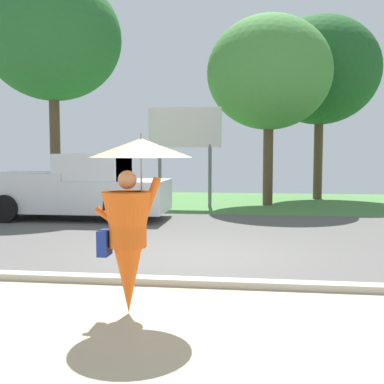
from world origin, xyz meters
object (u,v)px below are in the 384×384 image
Objects in this scene: monk_pedestrian at (132,215)px; tree_center_back at (53,38)px; pickup_truck at (79,189)px; tree_left_far at (269,73)px; roadside_billboard at (185,135)px; tree_right_mid at (320,71)px.

monk_pedestrian is 0.26× the size of tree_center_back.
pickup_truck is 0.76× the size of tree_left_far.
tree_center_back is (-5.59, 10.78, 4.70)m from monk_pedestrian.
monk_pedestrian is at bearing -62.60° from tree_center_back.
tree_center_back is (-4.57, -0.53, 3.34)m from roadside_billboard.
roadside_billboard reaches higher than monk_pedestrian.
monk_pedestrian is 13.02m from tree_center_back.
tree_right_mid reaches higher than roadside_billboard.
tree_right_mid is (9.63, 3.95, -0.66)m from tree_center_back.
tree_center_back is at bearing -157.69° from tree_right_mid.
tree_center_back is at bearing 117.02° from pickup_truck.
roadside_billboard reaches higher than pickup_truck.
tree_left_far is (5.54, 4.42, 3.89)m from pickup_truck.
tree_left_far is at bearing 10.74° from tree_center_back.
monk_pedestrian is 15.81m from tree_right_mid.
pickup_truck is at bearing -126.32° from roadside_billboard.
pickup_truck is 0.64× the size of tree_center_back.
tree_left_far reaches higher than pickup_truck.
pickup_truck is 0.70× the size of tree_right_mid.
tree_center_back reaches higher than roadside_billboard.
pickup_truck is at bearing -141.39° from tree_left_far.
pickup_truck is at bearing -56.57° from tree_center_back.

